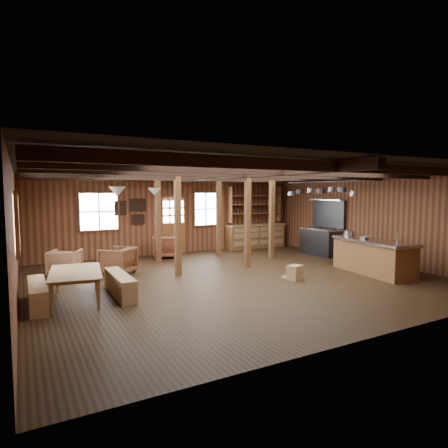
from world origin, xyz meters
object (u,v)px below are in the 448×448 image
at_px(commercial_range, 323,237).
at_px(armchair_c, 65,262).
at_px(armchair_b, 164,247).
at_px(armchair_a, 118,261).
at_px(kitchen_island, 373,256).
at_px(dining_table, 78,286).

xyz_separation_m(commercial_range, armchair_c, (-8.52, 0.78, -0.29)).
height_order(commercial_range, armchair_b, commercial_range).
height_order(commercial_range, armchair_c, commercial_range).
bearing_deg(armchair_a, armchair_c, -66.95).
bearing_deg(commercial_range, armchair_b, 158.17).
xyz_separation_m(kitchen_island, armchair_c, (-7.47, 3.82, -0.13)).
relative_size(kitchen_island, dining_table, 1.47).
relative_size(dining_table, armchair_b, 2.14).
relative_size(armchair_a, armchair_b, 0.98).
relative_size(armchair_b, armchair_c, 1.08).
height_order(armchair_a, armchair_c, armchair_a).
xyz_separation_m(commercial_range, armchair_a, (-7.25, 0.23, -0.27)).
distance_m(commercial_range, dining_table, 8.77).
distance_m(kitchen_island, commercial_range, 3.22).
xyz_separation_m(armchair_a, armchair_c, (-1.28, 0.55, -0.02)).
xyz_separation_m(dining_table, armchair_b, (3.30, 4.03, 0.07)).
bearing_deg(armchair_b, dining_table, 62.95).
bearing_deg(dining_table, kitchen_island, -90.52).
xyz_separation_m(kitchen_island, commercial_range, (1.05, 3.04, 0.16)).
bearing_deg(armchair_c, commercial_range, -159.98).
bearing_deg(dining_table, armchair_b, -31.37).
distance_m(kitchen_island, armchair_b, 6.64).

